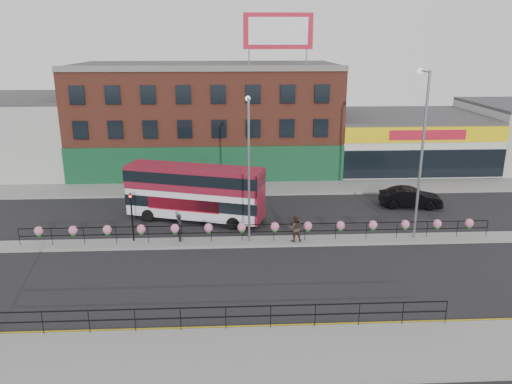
{
  "coord_description": "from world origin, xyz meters",
  "views": [
    {
      "loc": [
        -1.64,
        -29.66,
        12.58
      ],
      "look_at": [
        0.0,
        3.0,
        2.5
      ],
      "focal_mm": 35.0,
      "sensor_mm": 36.0,
      "label": 1
    }
  ],
  "objects_px": {
    "lamp_column_east": "(421,141)",
    "pedestrian_b": "(295,228)",
    "pedestrian_a": "(180,227)",
    "lamp_column_west": "(249,159)",
    "double_decker_bus": "(195,188)",
    "car": "(410,198)"
  },
  "relations": [
    {
      "from": "pedestrian_a",
      "to": "lamp_column_west",
      "type": "bearing_deg",
      "value": -92.07
    },
    {
      "from": "double_decker_bus",
      "to": "lamp_column_east",
      "type": "xyz_separation_m",
      "value": [
        14.44,
        -4.11,
        4.03
      ]
    },
    {
      "from": "double_decker_bus",
      "to": "car",
      "type": "xyz_separation_m",
      "value": [
        16.45,
        2.1,
        -1.68
      ]
    },
    {
      "from": "pedestrian_b",
      "to": "lamp_column_west",
      "type": "distance_m",
      "value": 5.36
    },
    {
      "from": "pedestrian_a",
      "to": "pedestrian_b",
      "type": "xyz_separation_m",
      "value": [
        7.33,
        -0.49,
        0.0
      ]
    },
    {
      "from": "pedestrian_a",
      "to": "car",
      "type": "bearing_deg",
      "value": -69.05
    },
    {
      "from": "car",
      "to": "lamp_column_east",
      "type": "distance_m",
      "value": 8.67
    },
    {
      "from": "pedestrian_a",
      "to": "lamp_column_west",
      "type": "height_order",
      "value": "lamp_column_west"
    },
    {
      "from": "car",
      "to": "lamp_column_east",
      "type": "bearing_deg",
      "value": 169.81
    },
    {
      "from": "pedestrian_b",
      "to": "lamp_column_east",
      "type": "height_order",
      "value": "lamp_column_east"
    },
    {
      "from": "pedestrian_a",
      "to": "lamp_column_east",
      "type": "distance_m",
      "value": 16.11
    },
    {
      "from": "pedestrian_b",
      "to": "pedestrian_a",
      "type": "bearing_deg",
      "value": -11.02
    },
    {
      "from": "car",
      "to": "pedestrian_a",
      "type": "xyz_separation_m",
      "value": [
        -17.19,
        -6.21,
        0.27
      ]
    },
    {
      "from": "pedestrian_a",
      "to": "pedestrian_b",
      "type": "distance_m",
      "value": 7.35
    },
    {
      "from": "double_decker_bus",
      "to": "pedestrian_a",
      "type": "distance_m",
      "value": 4.41
    },
    {
      "from": "pedestrian_a",
      "to": "pedestrian_b",
      "type": "bearing_deg",
      "value": -92.76
    },
    {
      "from": "lamp_column_east",
      "to": "pedestrian_b",
      "type": "bearing_deg",
      "value": -176.43
    },
    {
      "from": "car",
      "to": "lamp_column_west",
      "type": "height_order",
      "value": "lamp_column_west"
    },
    {
      "from": "double_decker_bus",
      "to": "pedestrian_a",
      "type": "bearing_deg",
      "value": -100.1
    },
    {
      "from": "double_decker_bus",
      "to": "lamp_column_west",
      "type": "relative_size",
      "value": 1.11
    },
    {
      "from": "double_decker_bus",
      "to": "pedestrian_a",
      "type": "relative_size",
      "value": 5.65
    },
    {
      "from": "car",
      "to": "lamp_column_west",
      "type": "bearing_deg",
      "value": 124.61
    }
  ]
}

